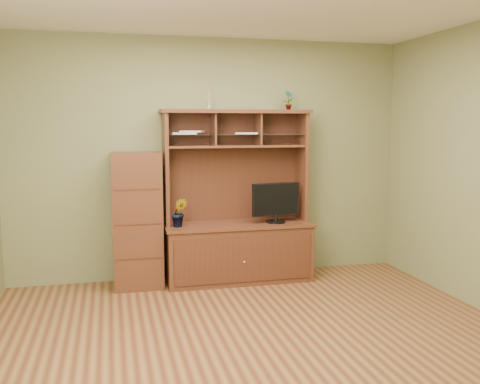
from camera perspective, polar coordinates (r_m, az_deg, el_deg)
name	(u,v)px	position (r m, az deg, el deg)	size (l,w,h in m)	color
room	(258,175)	(4.15, 1.94, 1.84)	(4.54, 4.04, 2.74)	#532A17
media_hutch	(237,234)	(5.99, -0.27, -4.50)	(1.66, 0.61, 1.90)	#421F13
monitor	(276,202)	(5.96, 3.86, -1.04)	(0.56, 0.22, 0.44)	black
orchid_plant	(179,213)	(5.74, -6.50, -2.19)	(0.17, 0.14, 0.31)	#2B541C
top_plant	(288,100)	(6.12, 5.18, 9.75)	(0.12, 0.08, 0.22)	#2E6E26
reed_diffuser	(209,100)	(5.89, -3.35, 9.75)	(0.05, 0.05, 0.26)	silver
magazines	(208,133)	(5.88, -3.43, 6.33)	(0.99, 0.26, 0.04)	#BBBBC0
side_cabinet	(137,220)	(5.82, -10.92, -2.97)	(0.52, 0.47, 1.45)	#421F13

